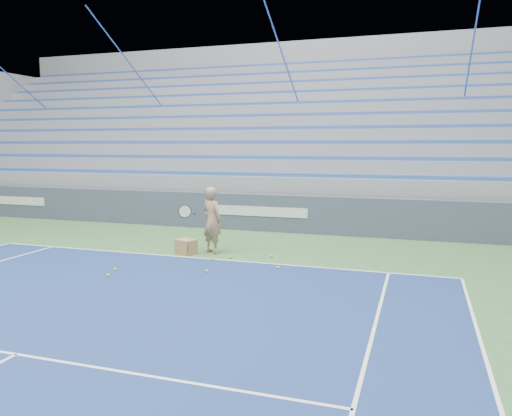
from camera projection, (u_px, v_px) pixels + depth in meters
The scene contains 11 objects.
sponsor_barrier at pixel (257, 212), 15.00m from camera, with size 30.00×0.32×1.10m.
bleachers at pixel (301, 150), 20.16m from camera, with size 31.00×9.15×7.30m.
tennis_player at pixel (212, 220), 11.85m from camera, with size 0.95×0.91×1.58m.
ball_box at pixel (186, 247), 11.84m from camera, with size 0.55×0.50×0.34m.
tennis_ball_0 at pixel (278, 268), 10.36m from camera, with size 0.07×0.07×0.07m, color #C8D72C.
tennis_ball_1 at pixel (213, 259), 11.13m from camera, with size 0.07×0.07×0.07m, color #C8D72C.
tennis_ball_2 at pixel (207, 271), 10.08m from camera, with size 0.07×0.07×0.07m, color #C8D72C.
tennis_ball_3 at pixel (108, 275), 9.75m from camera, with size 0.07×0.07×0.07m, color #C8D72C.
tennis_ball_4 at pixel (230, 257), 11.33m from camera, with size 0.07×0.07×0.07m, color #C8D72C.
tennis_ball_5 at pixel (115, 270), 10.21m from camera, with size 0.07×0.07×0.07m, color #C8D72C.
tennis_ball_6 at pixel (272, 256), 11.44m from camera, with size 0.07×0.07×0.07m, color #C8D72C.
Camera 1 is at (4.65, 1.76, 2.58)m, focal length 35.00 mm.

